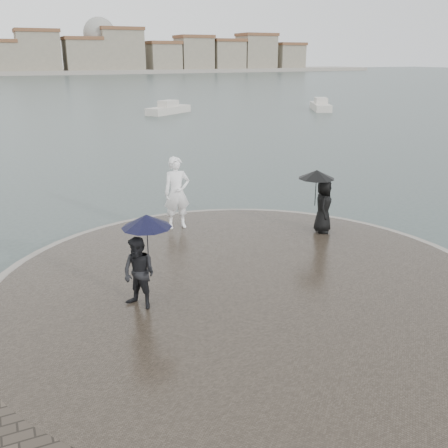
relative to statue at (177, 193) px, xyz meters
name	(u,v)px	position (x,y,z in m)	size (l,w,h in m)	color
ground	(335,375)	(0.10, -8.06, -1.49)	(400.00, 400.00, 0.00)	#2B3835
kerb_ring	(247,290)	(0.10, -4.56, -1.33)	(12.50, 12.50, 0.32)	gray
quay_tip	(247,289)	(0.10, -4.56, -1.31)	(11.90, 11.90, 0.36)	#2D261E
statue	(177,193)	(0.00, 0.00, 0.00)	(0.82, 0.54, 2.26)	white
visitor_left	(141,257)	(-2.47, -4.63, 0.00)	(1.26, 1.13, 2.04)	black
visitor_right	(321,196)	(3.82, -2.26, 0.01)	(1.25, 1.12, 1.95)	black
boats	(146,107)	(10.26, 38.29, -1.11)	(38.32, 24.73, 1.50)	beige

